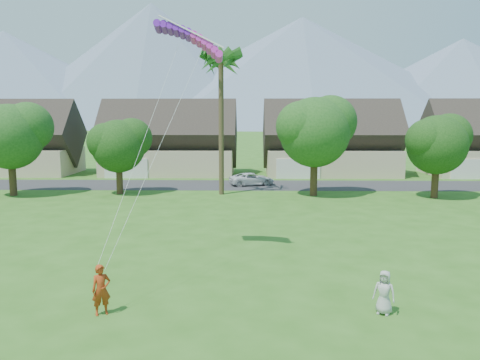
{
  "coord_description": "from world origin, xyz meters",
  "views": [
    {
      "loc": [
        0.45,
        -12.06,
        6.82
      ],
      "look_at": [
        0.0,
        10.0,
        3.8
      ],
      "focal_mm": 35.0,
      "sensor_mm": 36.0,
      "label": 1
    }
  ],
  "objects_px": {
    "watcher": "(384,292)",
    "parafoil_kite": "(191,36)",
    "parked_car": "(252,179)",
    "kite_flyer": "(101,290)"
  },
  "relations": [
    {
      "from": "watcher",
      "to": "parafoil_kite",
      "type": "bearing_deg",
      "value": 167.27
    },
    {
      "from": "watcher",
      "to": "parafoil_kite",
      "type": "height_order",
      "value": "parafoil_kite"
    },
    {
      "from": "parked_car",
      "to": "parafoil_kite",
      "type": "distance_m",
      "value": 26.06
    },
    {
      "from": "kite_flyer",
      "to": "parafoil_kite",
      "type": "relative_size",
      "value": 0.53
    },
    {
      "from": "watcher",
      "to": "parafoil_kite",
      "type": "relative_size",
      "value": 0.46
    },
    {
      "from": "watcher",
      "to": "parafoil_kite",
      "type": "distance_m",
      "value": 13.81
    },
    {
      "from": "kite_flyer",
      "to": "parked_car",
      "type": "distance_m",
      "value": 31.2
    },
    {
      "from": "kite_flyer",
      "to": "watcher",
      "type": "height_order",
      "value": "kite_flyer"
    },
    {
      "from": "kite_flyer",
      "to": "parked_car",
      "type": "relative_size",
      "value": 0.4
    },
    {
      "from": "kite_flyer",
      "to": "parked_car",
      "type": "bearing_deg",
      "value": 52.5
    }
  ]
}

